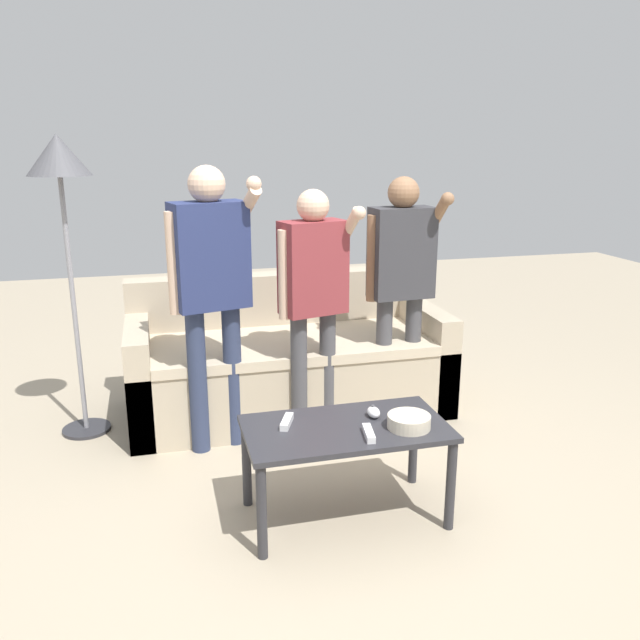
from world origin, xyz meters
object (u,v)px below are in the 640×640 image
object	(u,v)px
player_center	(314,286)
game_remote_wand_near	(287,422)
snack_bowl	(409,421)
floor_lamp	(60,178)
player_left	(211,277)
player_right	(401,271)
game_remote_wand_far	(369,433)
couch	(287,363)
game_remote_nunchuk	(374,412)
coffee_table	(346,439)

from	to	relation	value
player_center	game_remote_wand_near	bearing A→B (deg)	-112.30
snack_bowl	floor_lamp	xyz separation A→B (m)	(-1.51, 1.36, 1.00)
player_left	player_right	size ratio (longest dim) A/B	1.05
floor_lamp	game_remote_wand_far	size ratio (longest dim) A/B	11.32
player_left	player_center	world-z (taller)	player_left
couch	player_right	xyz separation A→B (m)	(0.63, -0.33, 0.64)
snack_bowl	player_right	size ratio (longest dim) A/B	0.13
floor_lamp	player_center	size ratio (longest dim) A/B	1.20
game_remote_nunchuk	game_remote_wand_far	size ratio (longest dim) A/B	0.58
couch	game_remote_nunchuk	bearing A→B (deg)	-83.52
couch	player_center	xyz separation A→B (m)	(0.06, -0.47, 0.60)
game_remote_nunchuk	floor_lamp	size ratio (longest dim) A/B	0.05
couch	snack_bowl	distance (m)	1.45
game_remote_nunchuk	player_right	world-z (taller)	player_right
player_center	game_remote_wand_near	xyz separation A→B (m)	(-0.32, -0.78, -0.43)
snack_bowl	game_remote_wand_far	bearing A→B (deg)	-168.89
player_center	floor_lamp	bearing A→B (deg)	162.69
player_left	snack_bowl	bearing A→B (deg)	-51.48
game_remote_wand_near	game_remote_wand_far	world-z (taller)	same
coffee_table	player_right	bearing A→B (deg)	57.26
game_remote_nunchuk	player_left	size ratio (longest dim) A/B	0.06
coffee_table	floor_lamp	distance (m)	2.09
player_right	game_remote_wand_far	world-z (taller)	player_right
floor_lamp	player_center	bearing A→B (deg)	-17.31
coffee_table	player_right	distance (m)	1.30
player_center	player_right	distance (m)	0.59
game_remote_nunchuk	player_center	size ratio (longest dim) A/B	0.06
couch	game_remote_wand_near	world-z (taller)	couch
game_remote_wand_near	floor_lamp	bearing A→B (deg)	129.72
couch	coffee_table	distance (m)	1.33
player_right	game_remote_wand_near	size ratio (longest dim) A/B	10.04
player_right	game_remote_wand_near	distance (m)	1.36
coffee_table	snack_bowl	distance (m)	0.29
game_remote_wand_far	game_remote_wand_near	bearing A→B (deg)	147.03
couch	snack_bowl	bearing A→B (deg)	-79.68
player_center	player_right	bearing A→B (deg)	12.97
coffee_table	game_remote_wand_near	xyz separation A→B (m)	(-0.25, 0.08, 0.08)
couch	player_left	xyz separation A→B (m)	(-0.50, -0.46, 0.69)
player_left	game_remote_wand_near	size ratio (longest dim) A/B	10.57
snack_bowl	player_center	world-z (taller)	player_center
couch	floor_lamp	size ratio (longest dim) A/B	1.15
coffee_table	player_right	size ratio (longest dim) A/B	0.61
game_remote_wand_far	floor_lamp	bearing A→B (deg)	133.10
coffee_table	game_remote_nunchuk	xyz separation A→B (m)	(0.15, 0.06, 0.09)
game_remote_nunchuk	coffee_table	bearing A→B (deg)	-157.99
floor_lamp	coffee_table	bearing A→B (deg)	-45.62
game_remote_nunchuk	player_right	distance (m)	1.15
game_remote_wand_far	game_remote_nunchuk	bearing A→B (deg)	65.14
player_center	game_remote_wand_far	size ratio (longest dim) A/B	9.44
coffee_table	game_remote_wand_near	bearing A→B (deg)	162.63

